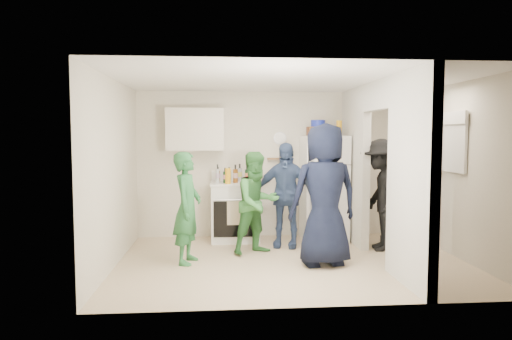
{
  "coord_description": "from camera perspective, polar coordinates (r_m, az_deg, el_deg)",
  "views": [
    {
      "loc": [
        -1.0,
        -6.16,
        1.74
      ],
      "look_at": [
        -0.47,
        0.4,
        1.25
      ],
      "focal_mm": 32.0,
      "sensor_mm": 36.0,
      "label": 1
    }
  ],
  "objects": [
    {
      "name": "bottle_c",
      "position": [
        7.7,
        -3.37,
        -0.55
      ],
      "size": [
        0.08,
        0.08,
        0.25
      ],
      "primitive_type": "cylinder",
      "color": "silver",
      "rests_on": "stove"
    },
    {
      "name": "person_denim",
      "position": [
        7.16,
        3.64,
        -3.13
      ],
      "size": [
        1.04,
        0.67,
        1.64
      ],
      "primitive_type": "imported",
      "rotation": [
        0.0,
        0.0,
        -0.3
      ],
      "color": "#334B71",
      "rests_on": "floor"
    },
    {
      "name": "floor",
      "position": [
        6.48,
        4.54,
        -11.34
      ],
      "size": [
        4.8,
        4.8,
        0.0
      ],
      "primitive_type": "plane",
      "color": "beige",
      "rests_on": "ground"
    },
    {
      "name": "spice_shelf",
      "position": [
        7.88,
        2.7,
        1.42
      ],
      "size": [
        0.35,
        0.08,
        0.03
      ],
      "primitive_type": "cube",
      "color": "olive",
      "rests_on": "wall_back"
    },
    {
      "name": "fridge",
      "position": [
        7.75,
        8.48,
        -2.21
      ],
      "size": [
        0.72,
        0.7,
        1.75
      ],
      "primitive_type": "cube",
      "color": "white",
      "rests_on": "floor"
    },
    {
      "name": "person_green_center",
      "position": [
        6.75,
        0.14,
        -4.12
      ],
      "size": [
        0.92,
        0.85,
        1.51
      ],
      "primitive_type": "imported",
      "rotation": [
        0.0,
        0.0,
        0.49
      ],
      "color": "#3A8441",
      "rests_on": "floor"
    },
    {
      "name": "wall_right",
      "position": [
        7.05,
        24.24,
        -0.1
      ],
      "size": [
        0.0,
        3.4,
        3.4
      ],
      "primitive_type": "plane",
      "rotation": [
        1.57,
        0.0,
        -1.57
      ],
      "color": "silver",
      "rests_on": "floor"
    },
    {
      "name": "bottle_a",
      "position": [
        7.69,
        -4.77,
        -0.54
      ],
      "size": [
        0.07,
        0.07,
        0.25
      ],
      "primitive_type": "cylinder",
      "color": "brown",
      "rests_on": "stove"
    },
    {
      "name": "bottle_b",
      "position": [
        7.47,
        -3.9,
        -0.67
      ],
      "size": [
        0.06,
        0.06,
        0.25
      ],
      "primitive_type": "cylinder",
      "color": "#17471C",
      "rests_on": "stove"
    },
    {
      "name": "nook_window_frame",
      "position": [
        7.2,
        23.32,
        3.19
      ],
      "size": [
        0.04,
        0.76,
        0.86
      ],
      "primitive_type": "cube",
      "color": "white",
      "rests_on": "wall_right"
    },
    {
      "name": "partition_pier_front",
      "position": [
        5.54,
        18.82,
        -1.05
      ],
      "size": [
        0.12,
        1.2,
        2.5
      ],
      "primitive_type": "cube",
      "color": "silver",
      "rests_on": "floor"
    },
    {
      "name": "stove",
      "position": [
        7.64,
        -2.63,
        -5.19
      ],
      "size": [
        0.82,
        0.68,
        0.97
      ],
      "primitive_type": "cube",
      "color": "white",
      "rests_on": "floor"
    },
    {
      "name": "wall_back",
      "position": [
        7.94,
        2.65,
        0.72
      ],
      "size": [
        4.8,
        0.0,
        4.8
      ],
      "primitive_type": "plane",
      "rotation": [
        1.57,
        0.0,
        0.0
      ],
      "color": "silver",
      "rests_on": "floor"
    },
    {
      "name": "wall_left",
      "position": [
        6.34,
        -17.35,
        -0.37
      ],
      "size": [
        0.0,
        3.4,
        3.4
      ],
      "primitive_type": "plane",
      "rotation": [
        1.57,
        0.0,
        1.57
      ],
      "color": "silver",
      "rests_on": "floor"
    },
    {
      "name": "partition_header",
      "position": [
        6.56,
        15.19,
        9.0
      ],
      "size": [
        0.12,
        1.0,
        0.4
      ],
      "primitive_type": "cube",
      "color": "silver",
      "rests_on": "partition_pier_back"
    },
    {
      "name": "person_navy",
      "position": [
        6.18,
        8.54,
        -3.08
      ],
      "size": [
        1.02,
        0.75,
        1.91
      ],
      "primitive_type": "imported",
      "rotation": [
        0.0,
        0.0,
        -2.99
      ],
      "color": "black",
      "rests_on": "floor"
    },
    {
      "name": "wall_front",
      "position": [
        4.6,
        7.99,
        -1.91
      ],
      "size": [
        4.8,
        0.0,
        4.8
      ],
      "primitive_type": "plane",
      "rotation": [
        -1.57,
        0.0,
        0.0
      ],
      "color": "silver",
      "rests_on": "floor"
    },
    {
      "name": "wall_clock",
      "position": [
        7.91,
        3.04,
        3.96
      ],
      "size": [
        0.22,
        0.02,
        0.22
      ],
      "primitive_type": "cylinder",
      "rotation": [
        1.57,
        0.0,
        0.0
      ],
      "color": "white",
      "rests_on": "wall_back"
    },
    {
      "name": "yellow_cup_stack_top",
      "position": [
        7.66,
        10.35,
        5.17
      ],
      "size": [
        0.09,
        0.09,
        0.25
      ],
      "primitive_type": "cylinder",
      "color": "#F5AD14",
      "rests_on": "fridge"
    },
    {
      "name": "bottle_h",
      "position": [
        7.43,
        -4.83,
        -0.47
      ],
      "size": [
        0.06,
        0.06,
        0.31
      ],
      "primitive_type": "cylinder",
      "color": "#A5AFB1",
      "rests_on": "stove"
    },
    {
      "name": "yellow_cup_stack_stove",
      "position": [
        7.34,
        -3.52,
        -0.77
      ],
      "size": [
        0.09,
        0.09,
        0.25
      ],
      "primitive_type": "cylinder",
      "color": "#F0A814",
      "rests_on": "stove"
    },
    {
      "name": "wicker_basket",
      "position": [
        7.73,
        7.75,
        4.82
      ],
      "size": [
        0.35,
        0.25,
        0.15
      ],
      "primitive_type": "cube",
      "color": "brown",
      "rests_on": "fridge"
    },
    {
      "name": "person_green_left",
      "position": [
        6.31,
        -8.58,
        -4.68
      ],
      "size": [
        0.48,
        0.62,
        1.53
      ],
      "primitive_type": "imported",
      "rotation": [
        0.0,
        0.0,
        1.35
      ],
      "color": "#2B6D38",
      "rests_on": "floor"
    },
    {
      "name": "nook_window",
      "position": [
        7.2,
        23.43,
        3.19
      ],
      "size": [
        0.03,
        0.7,
        0.8
      ],
      "primitive_type": "cube",
      "color": "black",
      "rests_on": "wall_right"
    },
    {
      "name": "person_nook",
      "position": [
        7.22,
        15.31,
        -2.97
      ],
      "size": [
        0.76,
        1.17,
        1.7
      ],
      "primitive_type": "imported",
      "rotation": [
        0.0,
        0.0,
        -1.69
      ],
      "color": "black",
      "rests_on": "floor"
    },
    {
      "name": "red_cup",
      "position": [
        7.38,
        -0.88,
        -1.24
      ],
      "size": [
        0.09,
        0.09,
        0.12
      ],
      "primitive_type": "cylinder",
      "color": "red",
      "rests_on": "stove"
    },
    {
      "name": "upper_cabinet",
      "position": [
        7.69,
        -7.61,
        5.04
      ],
      "size": [
        0.95,
        0.34,
        0.7
      ],
      "primitive_type": "cube",
      "color": "silver",
      "rests_on": "wall_back"
    },
    {
      "name": "ceiling",
      "position": [
        6.29,
        4.68,
        11.19
      ],
      "size": [
        4.8,
        4.8,
        0.0
      ],
      "primitive_type": "plane",
      "rotation": [
        3.14,
        0.0,
        0.0
      ],
      "color": "white",
      "rests_on": "wall_back"
    },
    {
      "name": "nook_valance",
      "position": [
        7.19,
        23.23,
        5.99
      ],
      "size": [
        0.04,
        0.82,
        0.18
      ],
      "primitive_type": "cube",
      "color": "white",
      "rests_on": "wall_right"
    },
    {
      "name": "bottle_e",
      "position": [
        7.73,
        -2.05,
        -0.32
      ],
      "size": [
        0.08,
        0.08,
        0.3
      ],
      "primitive_type": "cylinder",
      "color": "#A8AEBA",
      "rests_on": "stove"
    },
    {
      "name": "bottle_f",
      "position": [
        7.6,
        -1.15,
        -0.46
      ],
      "size": [
        0.07,
        0.07,
        0.28
      ],
      "primitive_type": "cylinder",
      "color": "#14371C",
      "rests_on": "stove"
    },
    {
      "name": "bottle_d",
      "position": [
        7.49,
        -2.59,
        -0.47
      ],
      "size": [
        0.08,
        0.08,
        0.3
      ],
      "primitive_type": "cylinder",
      "color": "brown",
      "rests_on": "stove"
    },
    {
      "name": "partition_pier_back",
      "position": [
        7.6,
        12.24,
        0.47
      ],
      "size": [
        0.12,
        1.2,
        2.5
      ],
      "primitive_type": "cube",
      "color": "silver",
      "rests_on": "floor"
    },
    {
      "name": "blue_bowl",
      "position": [
        7.73,
        7.76,
        5.79
      ],
      "size": [
        0.24,
        0.24,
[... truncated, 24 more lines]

